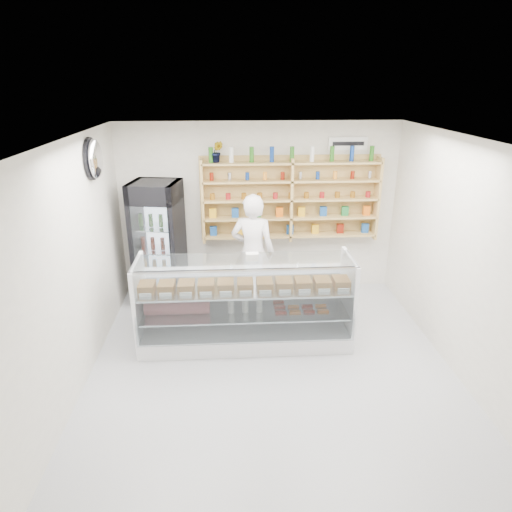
{
  "coord_description": "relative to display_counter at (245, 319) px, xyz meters",
  "views": [
    {
      "loc": [
        -0.49,
        -4.74,
        3.39
      ],
      "look_at": [
        -0.15,
        0.9,
        1.2
      ],
      "focal_mm": 32.0,
      "sensor_mm": 36.0,
      "label": 1
    }
  ],
  "objects": [
    {
      "name": "wall_sign",
      "position": [
        1.7,
        1.73,
        2.11
      ],
      "size": [
        0.62,
        0.03,
        0.2
      ],
      "primitive_type": "cube",
      "color": "white",
      "rests_on": "back_wall"
    },
    {
      "name": "display_counter",
      "position": [
        0.0,
        0.0,
        0.0
      ],
      "size": [
        2.83,
        0.84,
        1.23
      ],
      "color": "white",
      "rests_on": "floor"
    },
    {
      "name": "room",
      "position": [
        0.3,
        -0.74,
        1.06
      ],
      "size": [
        5.0,
        5.0,
        5.0
      ],
      "color": "#AEAFB3",
      "rests_on": "ground"
    },
    {
      "name": "security_mirror",
      "position": [
        -1.87,
        0.46,
        2.11
      ],
      "size": [
        0.15,
        0.5,
        0.5
      ],
      "primitive_type": "ellipsoid",
      "color": "silver",
      "rests_on": "left_wall"
    },
    {
      "name": "shop_worker",
      "position": [
        0.16,
        1.03,
        0.57
      ],
      "size": [
        0.75,
        0.58,
        1.84
      ],
      "primitive_type": "imported",
      "rotation": [
        0.0,
        0.0,
        2.9
      ],
      "color": "white",
      "rests_on": "floor"
    },
    {
      "name": "drinks_cooler",
      "position": [
        -1.29,
        1.3,
        0.65
      ],
      "size": [
        0.82,
        0.8,
        1.97
      ],
      "rotation": [
        0.0,
        0.0,
        -0.17
      ],
      "color": "black",
      "rests_on": "floor"
    },
    {
      "name": "potted_plant",
      "position": [
        -0.35,
        1.6,
        2.02
      ],
      "size": [
        0.2,
        0.17,
        0.33
      ],
      "primitive_type": "imported",
      "rotation": [
        0.0,
        0.0,
        -0.12
      ],
      "color": "#1E6626",
      "rests_on": "wall_shelving"
    },
    {
      "name": "wall_shelving",
      "position": [
        0.8,
        1.6,
        1.25
      ],
      "size": [
        2.84,
        0.28,
        1.33
      ],
      "color": "tan",
      "rests_on": "back_wall"
    }
  ]
}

